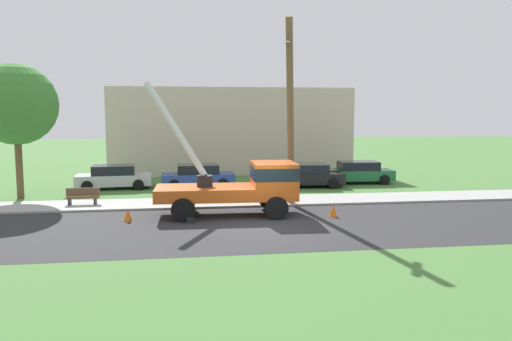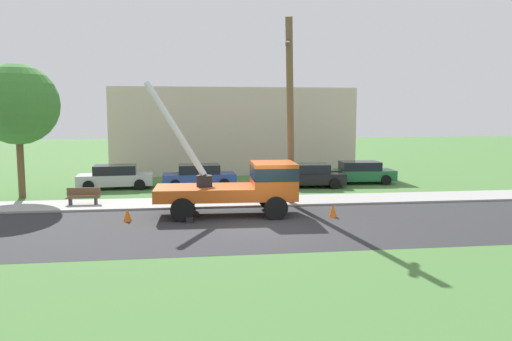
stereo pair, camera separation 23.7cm
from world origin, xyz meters
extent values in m
plane|color=#477538|center=(0.00, 12.00, 0.00)|extent=(120.00, 120.00, 0.00)
cube|color=#2B2B2D|center=(0.00, 0.00, 0.00)|extent=(80.00, 8.05, 0.01)
cube|color=#9E9E99|center=(0.00, 5.45, 0.05)|extent=(80.00, 2.84, 0.10)
cube|color=#C65119|center=(-2.26, 2.46, 1.02)|extent=(4.39, 2.56, 0.55)
cube|color=#C65119|center=(0.84, 2.35, 1.55)|extent=(1.99, 2.47, 1.60)
cube|color=#19232D|center=(0.84, 2.35, 1.90)|extent=(2.01, 2.49, 0.56)
cylinder|color=black|center=(-2.24, 2.46, 1.55)|extent=(0.70, 0.70, 0.50)
cylinder|color=silver|center=(-3.49, 3.16, 3.85)|extent=(2.84, 1.75, 4.26)
cube|color=black|center=(-2.91, 1.03, 0.10)|extent=(0.31, 0.31, 0.20)
cube|color=black|center=(-2.80, 3.93, 0.10)|extent=(0.31, 0.31, 0.20)
cylinder|color=black|center=(0.75, 1.15, 0.50)|extent=(1.00, 0.30, 1.00)
cylinder|color=black|center=(0.84, 3.55, 0.50)|extent=(1.00, 0.30, 1.00)
cylinder|color=black|center=(-3.21, 1.29, 0.50)|extent=(1.00, 0.30, 1.00)
cylinder|color=black|center=(-3.12, 3.69, 0.50)|extent=(1.00, 0.30, 1.00)
cylinder|color=brown|center=(1.84, 3.52, 4.37)|extent=(1.02, 2.45, 8.81)
cube|color=brown|center=(1.60, 2.74, 7.69)|extent=(0.67, 1.76, 0.59)
cone|color=orange|center=(3.34, 1.37, 0.28)|extent=(0.36, 0.36, 0.56)
cone|color=orange|center=(-5.52, 1.70, 0.28)|extent=(0.36, 0.36, 0.56)
cone|color=orange|center=(1.41, 3.71, 0.28)|extent=(0.36, 0.36, 0.56)
cube|color=#B7B7BF|center=(-7.31, 11.23, 0.55)|extent=(4.50, 2.07, 0.65)
cube|color=black|center=(-7.31, 11.23, 1.15)|extent=(2.56, 1.80, 0.55)
cylinder|color=black|center=(-5.80, 10.42, 0.32)|extent=(0.64, 0.22, 0.64)
cylinder|color=black|center=(-5.91, 12.22, 0.32)|extent=(0.64, 0.22, 0.64)
cylinder|color=black|center=(-8.70, 10.25, 0.32)|extent=(0.64, 0.22, 0.64)
cylinder|color=black|center=(-8.81, 12.04, 0.32)|extent=(0.64, 0.22, 0.64)
cube|color=#263F99|center=(-2.28, 10.97, 0.55)|extent=(4.44, 1.90, 0.65)
cube|color=black|center=(-2.28, 10.97, 1.15)|extent=(2.50, 1.71, 0.55)
cylinder|color=black|center=(-0.81, 10.11, 0.32)|extent=(0.64, 0.22, 0.64)
cylinder|color=black|center=(-0.85, 11.91, 0.32)|extent=(0.64, 0.22, 0.64)
cylinder|color=black|center=(-3.71, 10.04, 0.32)|extent=(0.64, 0.22, 0.64)
cylinder|color=black|center=(-3.75, 11.84, 0.32)|extent=(0.64, 0.22, 0.64)
cube|color=black|center=(4.42, 10.29, 0.55)|extent=(4.55, 2.21, 0.65)
cube|color=black|center=(4.42, 10.29, 1.15)|extent=(2.61, 1.88, 0.55)
cylinder|color=black|center=(5.78, 9.26, 0.32)|extent=(0.64, 0.22, 0.64)
cylinder|color=black|center=(5.95, 11.05, 0.32)|extent=(0.64, 0.22, 0.64)
cylinder|color=black|center=(2.89, 9.53, 0.32)|extent=(0.64, 0.22, 0.64)
cylinder|color=black|center=(3.06, 11.32, 0.32)|extent=(0.64, 0.22, 0.64)
cube|color=#1E6638|center=(8.09, 11.40, 0.55)|extent=(4.49, 2.03, 0.65)
cube|color=black|center=(8.09, 11.40, 1.15)|extent=(2.55, 1.79, 0.55)
cylinder|color=black|center=(9.49, 10.43, 0.32)|extent=(0.64, 0.22, 0.64)
cylinder|color=black|center=(9.59, 12.22, 0.32)|extent=(0.64, 0.22, 0.64)
cylinder|color=black|center=(6.59, 10.58, 0.32)|extent=(0.64, 0.22, 0.64)
cylinder|color=black|center=(6.69, 12.38, 0.32)|extent=(0.64, 0.22, 0.64)
cube|color=brown|center=(-8.05, 5.45, 0.45)|extent=(1.60, 0.44, 0.06)
cube|color=brown|center=(-8.05, 5.65, 0.70)|extent=(1.60, 0.06, 0.40)
cube|color=#333338|center=(-8.65, 5.45, 0.23)|extent=(0.10, 0.40, 0.45)
cube|color=#333338|center=(-7.45, 5.45, 0.23)|extent=(0.10, 0.40, 0.45)
cylinder|color=brown|center=(-11.80, 8.45, 2.33)|extent=(0.36, 0.36, 4.67)
sphere|color=#3D7F33|center=(-11.80, 8.45, 5.00)|extent=(4.27, 4.27, 4.27)
cube|color=beige|center=(0.53, 19.45, 3.20)|extent=(18.00, 6.00, 6.40)
camera|label=1|loc=(-3.18, -19.52, 4.53)|focal=35.08mm
camera|label=2|loc=(-2.95, -19.56, 4.53)|focal=35.08mm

